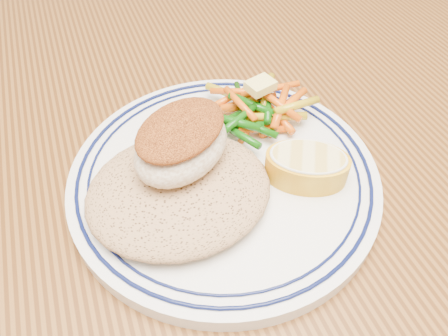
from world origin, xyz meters
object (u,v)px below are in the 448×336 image
Objects in this scene: dining_table at (172,231)px; fish_fillet at (181,142)px; plate at (224,176)px; rice_pilaf at (179,188)px; vegetable_pile at (257,109)px; lemon_wedge at (307,166)px.

dining_table is 14.07× the size of fish_fillet.
fish_fillet reaches higher than plate.
rice_pilaf is 1.39× the size of fish_fillet.
vegetable_pile reaches higher than plate.
rice_pilaf reaches higher than plate.
rice_pilaf is at bearing 171.77° from lemon_wedge.
vegetable_pile is at bearing 34.42° from rice_pilaf.
fish_fillet is 0.11m from lemon_wedge.
dining_table is 0.16m from fish_fillet.
fish_fillet is at bearing -151.09° from vegetable_pile.
lemon_wedge is (0.11, -0.02, 0.00)m from rice_pilaf.
plate is 0.06m from fish_fillet.
lemon_wedge is at bearing -8.23° from rice_pilaf.
plate is at bearing -6.16° from fish_fillet.
vegetable_pile is at bearing 28.91° from fish_fillet.
lemon_wedge is at bearing -84.24° from vegetable_pile.
fish_fillet is at bearing 61.36° from rice_pilaf.
plate is 1.79× the size of rice_pilaf.
fish_fillet reaches higher than lemon_wedge.
vegetable_pile is at bearing 9.91° from dining_table.
plate is 0.05m from rice_pilaf.
plate is at bearing 153.93° from lemon_wedge.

